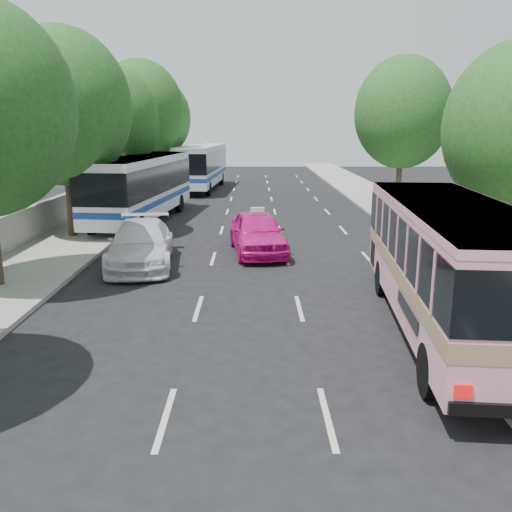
{
  "coord_description": "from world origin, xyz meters",
  "views": [
    {
      "loc": [
        -0.32,
        -10.72,
        5.08
      ],
      "look_at": [
        -0.24,
        3.76,
        1.6
      ],
      "focal_mm": 38.0,
      "sensor_mm": 36.0,
      "label": 1
    }
  ],
  "objects_px": {
    "pink_bus": "(450,254)",
    "pink_taxi": "(257,233)",
    "tour_coach_rear": "(202,163)",
    "tour_coach_front": "(141,183)",
    "white_pickup": "(141,244)"
  },
  "relations": [
    {
      "from": "pink_bus",
      "to": "pink_taxi",
      "type": "xyz_separation_m",
      "value": [
        -4.65,
        8.82,
        -1.18
      ]
    },
    {
      "from": "pink_taxi",
      "to": "tour_coach_rear",
      "type": "bearing_deg",
      "value": 93.14
    },
    {
      "from": "tour_coach_front",
      "to": "tour_coach_rear",
      "type": "distance_m",
      "value": 15.67
    },
    {
      "from": "white_pickup",
      "to": "pink_bus",
      "type": "bearing_deg",
      "value": -44.07
    },
    {
      "from": "pink_bus",
      "to": "tour_coach_front",
      "type": "height_order",
      "value": "tour_coach_front"
    },
    {
      "from": "pink_taxi",
      "to": "tour_coach_rear",
      "type": "relative_size",
      "value": 0.41
    },
    {
      "from": "pink_bus",
      "to": "white_pickup",
      "type": "height_order",
      "value": "pink_bus"
    },
    {
      "from": "pink_taxi",
      "to": "tour_coach_front",
      "type": "bearing_deg",
      "value": 122.18
    },
    {
      "from": "pink_taxi",
      "to": "white_pickup",
      "type": "bearing_deg",
      "value": -163.0
    },
    {
      "from": "pink_bus",
      "to": "tour_coach_rear",
      "type": "bearing_deg",
      "value": 111.06
    },
    {
      "from": "pink_bus",
      "to": "white_pickup",
      "type": "distance_m",
      "value": 11.36
    },
    {
      "from": "white_pickup",
      "to": "tour_coach_front",
      "type": "xyz_separation_m",
      "value": [
        -1.8,
        9.38,
        1.31
      ]
    },
    {
      "from": "pink_bus",
      "to": "white_pickup",
      "type": "xyz_separation_m",
      "value": [
        -9.0,
        6.83,
        -1.22
      ]
    },
    {
      "from": "tour_coach_front",
      "to": "tour_coach_rear",
      "type": "xyz_separation_m",
      "value": [
        1.8,
        15.56,
        0.03
      ]
    },
    {
      "from": "pink_bus",
      "to": "tour_coach_rear",
      "type": "height_order",
      "value": "tour_coach_rear"
    }
  ]
}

